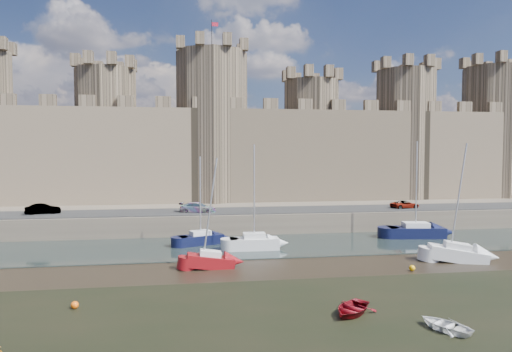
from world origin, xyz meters
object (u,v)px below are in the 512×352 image
at_px(car_2, 198,208).
at_px(sailboat_1, 201,238).
at_px(sailboat_3, 416,231).
at_px(sailboat_2, 254,242).
at_px(sailboat_4, 210,260).
at_px(car_1, 43,209).
at_px(sailboat_5, 457,253).
at_px(car_3, 405,205).

xyz_separation_m(car_2, sailboat_1, (0.09, -7.74, -2.39)).
xyz_separation_m(sailboat_1, sailboat_3, (25.00, 0.32, 0.09)).
bearing_deg(sailboat_2, sailboat_4, -124.89).
relative_size(car_1, sailboat_2, 0.37).
xyz_separation_m(car_2, sailboat_5, (23.24, -18.67, -2.37)).
distance_m(car_2, car_3, 27.50).
bearing_deg(car_3, sailboat_5, 156.91).
height_order(sailboat_1, sailboat_3, sailboat_3).
xyz_separation_m(sailboat_1, sailboat_5, (23.15, -10.93, 0.01)).
height_order(sailboat_3, sailboat_4, sailboat_3).
distance_m(car_1, sailboat_3, 44.59).
height_order(sailboat_2, sailboat_4, sailboat_2).
height_order(sailboat_1, sailboat_4, sailboat_4).
xyz_separation_m(car_1, car_3, (46.09, -1.10, -0.12)).
bearing_deg(car_1, sailboat_1, -130.04).
distance_m(car_1, sailboat_1, 20.86).
bearing_deg(car_1, car_2, -108.18).
bearing_deg(sailboat_4, sailboat_5, -4.10).
distance_m(car_3, sailboat_1, 28.60).
height_order(car_1, sailboat_2, sailboat_2).
distance_m(sailboat_1, sailboat_2, 6.33).
bearing_deg(sailboat_4, car_3, 32.00).
distance_m(sailboat_3, sailboat_5, 11.40).
distance_m(sailboat_2, sailboat_4, 8.13).
xyz_separation_m(car_3, sailboat_2, (-22.04, -11.22, -2.19)).
bearing_deg(car_3, sailboat_2, 106.64).
xyz_separation_m(car_2, car_3, (27.50, 0.13, -0.11)).
bearing_deg(sailboat_5, sailboat_3, 98.00).
bearing_deg(sailboat_5, car_1, 171.90).
height_order(car_1, car_3, car_1).
bearing_deg(car_2, sailboat_1, -165.79).
relative_size(sailboat_2, sailboat_3, 0.96).
height_order(car_2, sailboat_4, sailboat_4).
distance_m(car_1, car_2, 18.64).
xyz_separation_m(car_3, sailboat_3, (-2.41, -7.54, -2.19)).
relative_size(car_2, sailboat_4, 0.47).
distance_m(car_2, sailboat_4, 17.83).
bearing_deg(sailboat_3, sailboat_5, -91.20).
xyz_separation_m(sailboat_1, sailboat_2, (5.37, -3.35, 0.08)).
relative_size(sailboat_4, sailboat_5, 0.88).
bearing_deg(sailboat_3, car_1, 176.95).
bearing_deg(sailboat_3, car_2, 171.67).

